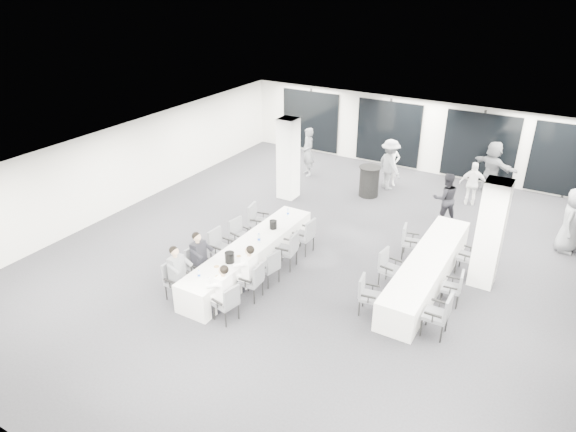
# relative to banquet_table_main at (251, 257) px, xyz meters

# --- Properties ---
(room) EXTENTS (14.04, 16.04, 2.84)m
(room) POSITION_rel_banquet_table_main_xyz_m (2.12, 2.54, 1.01)
(room) COLOR black
(room) RESTS_ON ground
(column_left) EXTENTS (0.60, 0.60, 2.80)m
(column_left) POSITION_rel_banquet_table_main_xyz_m (-1.57, 4.63, 1.02)
(column_left) COLOR white
(column_left) RESTS_ON floor
(column_right) EXTENTS (0.60, 0.60, 2.80)m
(column_right) POSITION_rel_banquet_table_main_xyz_m (5.43, 2.43, 1.02)
(column_right) COLOR white
(column_right) RESTS_ON floor
(banquet_table_main) EXTENTS (0.90, 5.00, 0.75)m
(banquet_table_main) POSITION_rel_banquet_table_main_xyz_m (0.00, 0.00, 0.00)
(banquet_table_main) COLOR silver
(banquet_table_main) RESTS_ON floor
(banquet_table_side) EXTENTS (0.90, 5.00, 0.75)m
(banquet_table_side) POSITION_rel_banquet_table_main_xyz_m (4.22, 1.70, 0.00)
(banquet_table_side) COLOR silver
(banquet_table_side) RESTS_ON floor
(cocktail_table) EXTENTS (0.77, 0.77, 1.07)m
(cocktail_table) POSITION_rel_banquet_table_main_xyz_m (0.82, 6.13, 0.17)
(cocktail_table) COLOR black
(cocktail_table) RESTS_ON floor
(chair_main_left_near) EXTENTS (0.49, 0.55, 0.96)m
(chair_main_left_near) POSITION_rel_banquet_table_main_xyz_m (-0.83, -2.01, 0.17)
(chair_main_left_near) COLOR #505257
(chair_main_left_near) RESTS_ON floor
(chair_main_left_second) EXTENTS (0.55, 0.58, 0.95)m
(chair_main_left_second) POSITION_rel_banquet_table_main_xyz_m (-0.83, -1.18, 0.17)
(chair_main_left_second) COLOR #505257
(chair_main_left_second) RESTS_ON floor
(chair_main_left_mid) EXTENTS (0.54, 0.60, 1.03)m
(chair_main_left_mid) POSITION_rel_banquet_table_main_xyz_m (-0.84, -0.23, 0.21)
(chair_main_left_mid) COLOR #505257
(chair_main_left_mid) RESTS_ON floor
(chair_main_left_fourth) EXTENTS (0.56, 0.60, 0.96)m
(chair_main_left_fourth) POSITION_rel_banquet_table_main_xyz_m (-0.83, 0.67, 0.17)
(chair_main_left_fourth) COLOR #505257
(chair_main_left_fourth) RESTS_ON floor
(chair_main_left_far) EXTENTS (0.62, 0.66, 1.04)m
(chair_main_left_far) POSITION_rel_banquet_table_main_xyz_m (-0.84, 1.58, 0.22)
(chair_main_left_far) COLOR #505257
(chair_main_left_far) RESTS_ON floor
(chair_main_right_near) EXTENTS (0.56, 0.59, 0.94)m
(chair_main_right_near) POSITION_rel_banquet_table_main_xyz_m (0.83, -2.11, 0.16)
(chair_main_right_near) COLOR #505257
(chair_main_right_near) RESTS_ON floor
(chair_main_right_second) EXTENTS (0.52, 0.57, 0.97)m
(chair_main_right_second) POSITION_rel_banquet_table_main_xyz_m (0.83, -1.08, 0.18)
(chair_main_right_second) COLOR #505257
(chair_main_right_second) RESTS_ON floor
(chair_main_right_mid) EXTENTS (0.56, 0.59, 0.94)m
(chair_main_right_mid) POSITION_rel_banquet_table_main_xyz_m (0.83, -0.34, 0.16)
(chair_main_right_mid) COLOR #505257
(chair_main_right_mid) RESTS_ON floor
(chair_main_right_fourth) EXTENTS (0.58, 0.63, 1.03)m
(chair_main_right_fourth) POSITION_rel_banquet_table_main_xyz_m (0.84, 0.58, 0.21)
(chair_main_right_fourth) COLOR #505257
(chair_main_right_fourth) RESTS_ON floor
(chair_main_right_far) EXTENTS (0.54, 0.60, 1.03)m
(chair_main_right_far) POSITION_rel_banquet_table_main_xyz_m (0.84, 1.50, 0.21)
(chair_main_right_far) COLOR #505257
(chair_main_right_far) RESTS_ON floor
(chair_side_left_near) EXTENTS (0.55, 0.58, 0.94)m
(chair_side_left_near) POSITION_rel_banquet_table_main_xyz_m (3.38, -0.22, 0.16)
(chair_side_left_near) COLOR #505257
(chair_side_left_near) RESTS_ON floor
(chair_side_left_mid) EXTENTS (0.54, 0.58, 0.96)m
(chair_side_left_mid) POSITION_rel_banquet_table_main_xyz_m (3.38, 1.14, 0.17)
(chair_side_left_mid) COLOR #505257
(chair_side_left_mid) RESTS_ON floor
(chair_side_left_far) EXTENTS (0.55, 0.59, 0.94)m
(chair_side_left_far) POSITION_rel_banquet_table_main_xyz_m (3.38, 2.73, 0.16)
(chair_side_left_far) COLOR #505257
(chair_side_left_far) RESTS_ON floor
(chair_side_right_near) EXTENTS (0.53, 0.59, 1.04)m
(chair_side_right_near) POSITION_rel_banquet_table_main_xyz_m (5.06, -0.19, 0.22)
(chair_side_right_near) COLOR #505257
(chair_side_right_near) RESTS_ON floor
(chair_side_right_mid) EXTENTS (0.50, 0.54, 0.89)m
(chair_side_right_mid) POSITION_rel_banquet_table_main_xyz_m (5.04, 1.13, 0.13)
(chair_side_right_mid) COLOR #505257
(chair_side_right_mid) RESTS_ON floor
(chair_side_right_far) EXTENTS (0.51, 0.57, 0.97)m
(chair_side_right_far) POSITION_rel_banquet_table_main_xyz_m (5.05, 2.72, 0.18)
(chair_side_right_far) COLOR #505257
(chair_side_right_far) RESTS_ON floor
(seated_guest_a) EXTENTS (0.50, 0.38, 1.44)m
(seated_guest_a) POSITION_rel_banquet_table_main_xyz_m (-0.67, -2.01, 0.44)
(seated_guest_a) COLOR slate
(seated_guest_a) RESTS_ON floor
(seated_guest_b) EXTENTS (0.50, 0.38, 1.44)m
(seated_guest_b) POSITION_rel_banquet_table_main_xyz_m (-0.67, -1.20, 0.44)
(seated_guest_b) COLOR black
(seated_guest_b) RESTS_ON floor
(seated_guest_c) EXTENTS (0.50, 0.38, 1.44)m
(seated_guest_c) POSITION_rel_banquet_table_main_xyz_m (0.67, -2.09, 0.44)
(seated_guest_c) COLOR white
(seated_guest_c) RESTS_ON floor
(seated_guest_d) EXTENTS (0.50, 0.38, 1.44)m
(seated_guest_d) POSITION_rel_banquet_table_main_xyz_m (0.67, -1.08, 0.44)
(seated_guest_d) COLOR white
(seated_guest_d) RESTS_ON floor
(standing_guest_a) EXTENTS (0.86, 0.84, 1.84)m
(standing_guest_a) POSITION_rel_banquet_table_main_xyz_m (1.14, 7.41, 0.55)
(standing_guest_a) COLOR white
(standing_guest_a) RESTS_ON floor
(standing_guest_b) EXTENTS (1.05, 0.95, 1.86)m
(standing_guest_b) POSITION_rel_banquet_table_main_xyz_m (3.64, 5.38, 0.55)
(standing_guest_b) COLOR black
(standing_guest_b) RESTS_ON floor
(standing_guest_c) EXTENTS (1.47, 1.37, 2.07)m
(standing_guest_c) POSITION_rel_banquet_table_main_xyz_m (1.18, 7.11, 0.66)
(standing_guest_c) COLOR slate
(standing_guest_c) RESTS_ON floor
(standing_guest_d) EXTENTS (1.11, 0.80, 1.70)m
(standing_guest_d) POSITION_rel_banquet_table_main_xyz_m (4.07, 7.21, 0.47)
(standing_guest_d) COLOR white
(standing_guest_d) RESTS_ON floor
(standing_guest_e) EXTENTS (0.82, 1.13, 2.13)m
(standing_guest_e) POSITION_rel_banquet_table_main_xyz_m (7.12, 5.35, 0.69)
(standing_guest_e) COLOR slate
(standing_guest_e) RESTS_ON floor
(standing_guest_f) EXTENTS (2.08, 1.62, 2.14)m
(standing_guest_f) POSITION_rel_banquet_table_main_xyz_m (4.40, 8.56, 0.70)
(standing_guest_f) COLOR slate
(standing_guest_f) RESTS_ON floor
(standing_guest_g) EXTENTS (0.98, 0.96, 2.09)m
(standing_guest_g) POSITION_rel_banquet_table_main_xyz_m (-1.98, 6.81, 0.67)
(standing_guest_g) COLOR slate
(standing_guest_g) RESTS_ON floor
(ice_bucket_near) EXTENTS (0.24, 0.24, 0.27)m
(ice_bucket_near) POSITION_rel_banquet_table_main_xyz_m (0.08, -1.00, 0.51)
(ice_bucket_near) COLOR black
(ice_bucket_near) RESTS_ON banquet_table_main
(ice_bucket_far) EXTENTS (0.21, 0.21, 0.24)m
(ice_bucket_far) POSITION_rel_banquet_table_main_xyz_m (0.05, 1.07, 0.49)
(ice_bucket_far) COLOR black
(ice_bucket_far) RESTS_ON banquet_table_main
(water_bottle_a) EXTENTS (0.06, 0.06, 0.20)m
(water_bottle_a) POSITION_rel_banquet_table_main_xyz_m (-0.11, -1.93, 0.48)
(water_bottle_a) COLOR silver
(water_bottle_a) RESTS_ON banquet_table_main
(water_bottle_b) EXTENTS (0.08, 0.08, 0.24)m
(water_bottle_b) POSITION_rel_banquet_table_main_xyz_m (0.15, 0.20, 0.50)
(water_bottle_b) COLOR silver
(water_bottle_b) RESTS_ON banquet_table_main
(water_bottle_c) EXTENTS (0.07, 0.07, 0.22)m
(water_bottle_c) POSITION_rel_banquet_table_main_xyz_m (-0.00, 1.95, 0.48)
(water_bottle_c) COLOR silver
(water_bottle_c) RESTS_ON banquet_table_main
(plate_a) EXTENTS (0.22, 0.22, 0.03)m
(plate_a) POSITION_rel_banquet_table_main_xyz_m (-0.06, -1.35, 0.39)
(plate_a) COLOR white
(plate_a) RESTS_ON banquet_table_main
(plate_b) EXTENTS (0.20, 0.20, 0.03)m
(plate_b) POSITION_rel_banquet_table_main_xyz_m (0.23, -1.68, 0.39)
(plate_b) COLOR white
(plate_b) RESTS_ON banquet_table_main
(plate_c) EXTENTS (0.20, 0.20, 0.03)m
(plate_c) POSITION_rel_banquet_table_main_xyz_m (0.12, -0.67, 0.39)
(plate_c) COLOR white
(plate_c) RESTS_ON banquet_table_main
(wine_glass) EXTENTS (0.07, 0.07, 0.19)m
(wine_glass) POSITION_rel_banquet_table_main_xyz_m (0.27, -2.01, 0.51)
(wine_glass) COLOR silver
(wine_glass) RESTS_ON banquet_table_main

